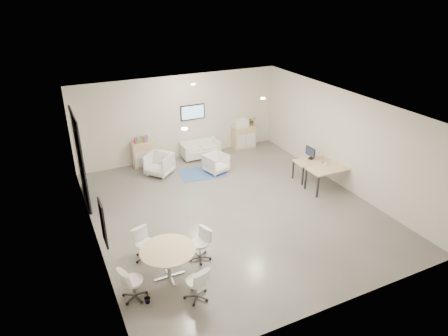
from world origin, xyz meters
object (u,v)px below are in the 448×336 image
armchair_right (216,162)px  desk_front (330,170)px  desk_rear (313,162)px  round_table (168,253)px  loveseat (200,150)px  sideboard_left (144,154)px  sideboard_right (244,137)px  armchair_left (159,163)px

armchair_right → desk_front: size_ratio=0.50×
desk_rear → round_table: (-6.16, -2.78, 0.08)m
desk_front → round_table: bearing=-162.1°
desk_rear → loveseat: bearing=133.0°
sideboard_left → armchair_right: size_ratio=1.25×
sideboard_right → desk_front: size_ratio=0.63×
sideboard_right → sideboard_left: bearing=179.8°
loveseat → armchair_right: size_ratio=1.96×
desk_rear → round_table: 6.76m
loveseat → round_table: 7.08m
desk_rear → desk_front: bearing=-86.2°
sideboard_left → loveseat: size_ratio=0.64×
sideboard_left → loveseat: bearing=-3.4°
sideboard_right → round_table: sideboard_right is taller
armchair_right → desk_front: 3.98m
armchair_left → desk_front: (4.72, -3.49, 0.26)m
sideboard_right → armchair_right: size_ratio=1.25×
sideboard_left → armchair_right: 2.75m
desk_front → round_table: round_table is taller
armchair_right → loveseat: bearing=73.3°
loveseat → desk_rear: size_ratio=1.08×
desk_front → desk_rear: bearing=90.7°
sideboard_right → armchair_right: sideboard_right is taller
sideboard_right → armchair_left: 4.02m
desk_rear → armchair_right: bearing=149.4°
round_table → sideboard_right: bearing=49.9°
sideboard_left → desk_front: sideboard_left is taller
sideboard_left → armchair_left: (0.29, -0.95, -0.04)m
sideboard_left → desk_front: bearing=-41.5°
armchair_right → desk_rear: (2.82, -1.92, 0.24)m
armchair_left → loveseat: bearing=71.8°
sideboard_left → armchair_left: 0.99m
armchair_left → round_table: bearing=-56.4°
armchair_left → desk_front: bearing=12.1°
sideboard_left → sideboard_right: bearing=-0.2°
desk_rear → sideboard_left: bearing=148.3°
sideboard_right → loveseat: size_ratio=0.64×
sideboard_right → desk_front: (0.82, -4.43, 0.22)m
loveseat → round_table: bearing=-118.2°
sideboard_left → armchair_right: (2.20, -1.65, -0.09)m
desk_rear → desk_front: 0.87m
loveseat → armchair_left: armchair_left is taller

